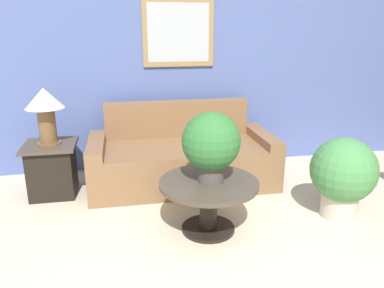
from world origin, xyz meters
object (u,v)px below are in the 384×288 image
potted_plant_floor (343,174)px  potted_plant_on_table (211,143)px  table_lamp (45,106)px  couch_main (182,158)px  side_table (52,169)px  coffee_table (209,195)px

potted_plant_floor → potted_plant_on_table: bearing=-179.3°
potted_plant_floor → table_lamp: bearing=159.7°
couch_main → potted_plant_on_table: (0.07, -1.13, 0.53)m
side_table → potted_plant_floor: 3.02m
table_lamp → potted_plant_on_table: table_lamp is taller
side_table → potted_plant_floor: (2.83, -1.05, 0.14)m
coffee_table → side_table: side_table is taller
table_lamp → potted_plant_on_table: bearing=-35.0°
coffee_table → potted_plant_on_table: size_ratio=1.43×
couch_main → side_table: 1.45m
potted_plant_floor → couch_main: bearing=141.0°
couch_main → coffee_table: size_ratio=2.40×
coffee_table → side_table: size_ratio=1.51×
side_table → potted_plant_on_table: 1.93m
potted_plant_on_table → potted_plant_floor: (1.30, 0.02, -0.39)m
table_lamp → potted_plant_floor: table_lamp is taller
potted_plant_floor → coffee_table: bearing=-178.7°
side_table → potted_plant_floor: bearing=-20.3°
couch_main → potted_plant_floor: size_ratio=2.67×
potted_plant_on_table → coffee_table: bearing=-146.5°
side_table → table_lamp: 0.70m
couch_main → potted_plant_on_table: bearing=-86.2°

